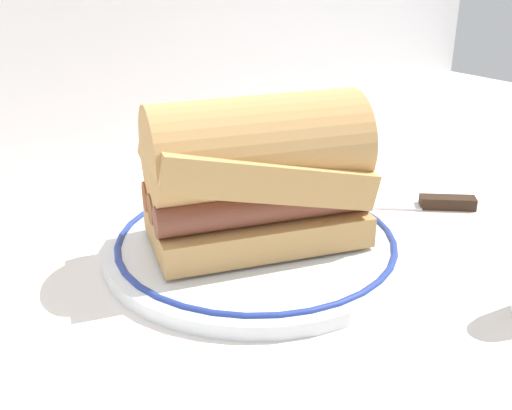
{
  "coord_description": "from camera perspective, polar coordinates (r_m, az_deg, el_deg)",
  "views": [
    {
      "loc": [
        -0.35,
        -0.36,
        0.27
      ],
      "look_at": [
        -0.02,
        0.01,
        0.04
      ],
      "focal_mm": 44.88,
      "sensor_mm": 36.0,
      "label": 1
    }
  ],
  "objects": [
    {
      "name": "butter_knife",
      "position": [
        0.67,
        14.07,
        0.19
      ],
      "size": [
        0.11,
        0.12,
        0.01
      ],
      "color": "silver",
      "rests_on": "ground_plane"
    },
    {
      "name": "sausage_sandwich",
      "position": [
        0.53,
        0.0,
        3.02
      ],
      "size": [
        0.2,
        0.16,
        0.12
      ],
      "rotation": [
        0.0,
        0.0,
        -0.41
      ],
      "color": "tan",
      "rests_on": "plate"
    },
    {
      "name": "plate",
      "position": [
        0.56,
        0.0,
        -3.49
      ],
      "size": [
        0.26,
        0.26,
        0.01
      ],
      "color": "white",
      "rests_on": "ground_plane"
    },
    {
      "name": "ground_plane",
      "position": [
        0.57,
        1.83,
        -3.9
      ],
      "size": [
        1.5,
        1.5,
        0.0
      ],
      "primitive_type": "plane",
      "color": "silver"
    }
  ]
}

